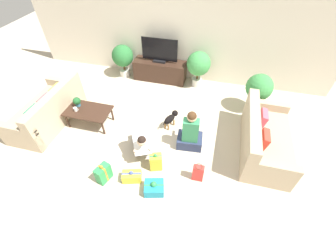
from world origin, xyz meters
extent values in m
plane|color=beige|center=(0.00, 0.00, 0.00)|extent=(16.00, 16.00, 0.00)
cube|color=beige|center=(0.00, 2.63, 1.30)|extent=(8.40, 0.06, 2.60)
cube|color=tan|center=(-2.45, -0.07, 0.22)|extent=(0.91, 1.86, 0.43)
cube|color=tan|center=(-2.09, -0.07, 0.64)|extent=(0.20, 1.86, 0.42)
cube|color=tan|center=(-2.45, 0.78, 0.31)|extent=(0.91, 0.16, 0.61)
cube|color=tan|center=(-2.45, -0.92, 0.31)|extent=(0.91, 0.16, 0.61)
cube|color=#EACC4C|center=(-2.29, 0.33, 0.58)|extent=(0.18, 0.34, 0.32)
cube|color=#E5566B|center=(-2.29, -0.07, 0.58)|extent=(0.18, 0.34, 0.32)
cube|color=#288E6B|center=(-2.29, -0.47, 0.58)|extent=(0.18, 0.34, 0.32)
cube|color=tan|center=(2.45, 0.26, 0.22)|extent=(0.91, 1.86, 0.43)
cube|color=tan|center=(2.09, 0.26, 0.64)|extent=(0.20, 1.86, 0.42)
cube|color=tan|center=(2.45, -0.59, 0.31)|extent=(0.91, 0.16, 0.61)
cube|color=tan|center=(2.45, 1.11, 0.31)|extent=(0.91, 0.16, 0.61)
cube|color=red|center=(2.29, -0.04, 0.58)|extent=(0.18, 0.34, 0.32)
cube|color=#E5566B|center=(2.29, 0.56, 0.58)|extent=(0.18, 0.34, 0.32)
cube|color=#382319|center=(-1.43, 0.09, 0.39)|extent=(1.01, 0.60, 0.03)
cylinder|color=#382319|center=(-1.88, -0.15, 0.19)|extent=(0.04, 0.04, 0.38)
cylinder|color=#382319|center=(-0.99, -0.15, 0.19)|extent=(0.04, 0.04, 0.38)
cylinder|color=#382319|center=(-1.88, 0.33, 0.19)|extent=(0.04, 0.04, 0.38)
cylinder|color=#382319|center=(-0.99, 0.33, 0.19)|extent=(0.04, 0.04, 0.38)
cube|color=#382319|center=(-0.38, 2.32, 0.29)|extent=(1.48, 0.48, 0.57)
cube|color=black|center=(-0.38, 2.32, 0.60)|extent=(0.35, 0.20, 0.05)
cube|color=black|center=(-0.38, 2.32, 0.93)|extent=(0.99, 0.03, 0.61)
cylinder|color=beige|center=(0.71, 2.27, 0.11)|extent=(0.27, 0.27, 0.22)
cylinder|color=brown|center=(0.71, 2.27, 0.32)|extent=(0.05, 0.05, 0.19)
sphere|color=#3D8E47|center=(0.71, 2.27, 0.68)|extent=(0.64, 0.64, 0.64)
cylinder|color=beige|center=(2.25, 1.54, 0.12)|extent=(0.26, 0.26, 0.24)
cylinder|color=brown|center=(2.25, 1.54, 0.33)|extent=(0.05, 0.05, 0.19)
sphere|color=#3D8E47|center=(2.25, 1.54, 0.69)|extent=(0.62, 0.62, 0.62)
cylinder|color=beige|center=(-1.47, 2.27, 0.09)|extent=(0.31, 0.31, 0.19)
cylinder|color=brown|center=(-1.47, 2.27, 0.28)|extent=(0.06, 0.06, 0.18)
sphere|color=#286B33|center=(-1.47, 2.27, 0.63)|extent=(0.61, 0.61, 0.61)
cube|color=#23232D|center=(-0.07, -0.26, 0.14)|extent=(0.45, 0.52, 0.28)
cube|color=white|center=(0.06, -0.53, 0.45)|extent=(0.52, 0.62, 0.50)
sphere|color=beige|center=(0.15, -0.71, 0.68)|extent=(0.17, 0.17, 0.17)
sphere|color=black|center=(0.15, -0.71, 0.71)|extent=(0.16, 0.16, 0.16)
cylinder|color=beige|center=(-0.02, -0.68, 0.25)|extent=(0.18, 0.29, 0.45)
cylinder|color=beige|center=(0.24, -0.56, 0.25)|extent=(0.18, 0.29, 0.45)
cube|color=#283351|center=(0.93, 0.01, 0.12)|extent=(0.56, 0.45, 0.24)
cube|color=#338456|center=(0.93, -0.05, 0.50)|extent=(0.34, 0.23, 0.52)
sphere|color=beige|center=(0.93, -0.04, 0.84)|extent=(0.20, 0.20, 0.20)
sphere|color=#472D19|center=(0.93, -0.05, 0.88)|extent=(0.18, 0.18, 0.18)
cylinder|color=beige|center=(1.04, 0.17, 0.42)|extent=(0.08, 0.26, 0.06)
cylinder|color=beige|center=(0.78, 0.14, 0.42)|extent=(0.08, 0.26, 0.06)
ellipsoid|color=black|center=(0.38, 0.44, 0.23)|extent=(0.27, 0.36, 0.17)
sphere|color=black|center=(0.46, 0.62, 0.28)|extent=(0.14, 0.14, 0.14)
sphere|color=olive|center=(0.48, 0.67, 0.26)|extent=(0.06, 0.06, 0.06)
cylinder|color=black|center=(0.30, 0.27, 0.27)|extent=(0.06, 0.10, 0.11)
cylinder|color=olive|center=(0.46, 0.51, 0.07)|extent=(0.04, 0.04, 0.15)
cylinder|color=olive|center=(0.38, 0.55, 0.07)|extent=(0.04, 0.04, 0.15)
cylinder|color=olive|center=(0.38, 0.33, 0.07)|extent=(0.04, 0.04, 0.15)
cylinder|color=olive|center=(0.29, 0.36, 0.07)|extent=(0.04, 0.04, 0.15)
cube|color=yellow|center=(0.05, -1.11, 0.09)|extent=(0.39, 0.29, 0.19)
cube|color=#3D51BC|center=(0.05, -1.11, 0.09)|extent=(0.35, 0.13, 0.19)
sphere|color=#3D51BC|center=(0.05, -1.11, 0.21)|extent=(0.07, 0.07, 0.07)
cube|color=teal|center=(0.52, -1.24, 0.09)|extent=(0.41, 0.37, 0.19)
cube|color=#2D934C|center=(0.52, -1.24, 0.09)|extent=(0.34, 0.12, 0.19)
sphere|color=#2D934C|center=(0.52, -1.24, 0.21)|extent=(0.10, 0.10, 0.10)
cube|color=#2D934C|center=(-0.45, -1.23, 0.18)|extent=(0.24, 0.32, 0.36)
cube|color=orange|center=(-0.45, -1.23, 0.18)|extent=(0.17, 0.08, 0.36)
sphere|color=orange|center=(-0.45, -1.23, 0.38)|extent=(0.06, 0.06, 0.06)
cube|color=yellow|center=(0.40, -0.74, 0.18)|extent=(0.28, 0.25, 0.35)
cube|color=#2D934C|center=(0.40, -0.74, 0.18)|extent=(0.23, 0.11, 0.35)
sphere|color=#2D934C|center=(0.40, -0.74, 0.38)|extent=(0.06, 0.06, 0.06)
cube|color=red|center=(1.23, -0.79, 0.18)|extent=(0.21, 0.12, 0.37)
torus|color=#4C3823|center=(1.23, -0.79, 0.39)|extent=(0.14, 0.14, 0.01)
cylinder|color=silver|center=(-1.68, 0.00, 0.45)|extent=(0.08, 0.08, 0.09)
torus|color=silver|center=(-1.62, 0.00, 0.46)|extent=(0.06, 0.01, 0.06)
cylinder|color=#336B84|center=(-1.72, 0.18, 0.44)|extent=(0.11, 0.11, 0.07)
sphere|color=#1E5628|center=(-1.72, 0.18, 0.54)|extent=(0.17, 0.17, 0.17)
camera|label=1|loc=(1.28, -3.19, 3.69)|focal=24.00mm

